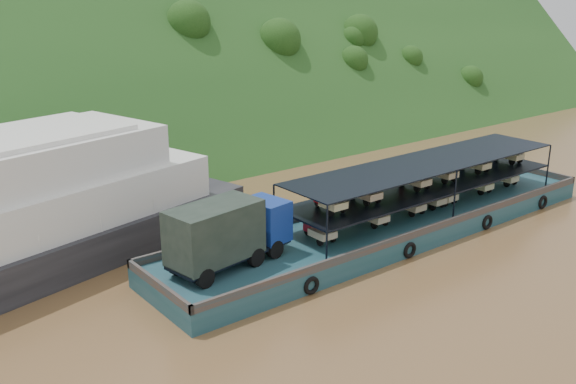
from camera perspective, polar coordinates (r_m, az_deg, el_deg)
ground at (r=42.59m, az=4.63°, el=-4.56°), size 160.00×160.00×0.00m
hillside at (r=71.95m, az=-15.22°, el=4.21°), size 140.00×39.60×39.60m
cargo_barge at (r=42.94m, az=7.62°, el=-2.67°), size 35.00×7.18×5.02m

